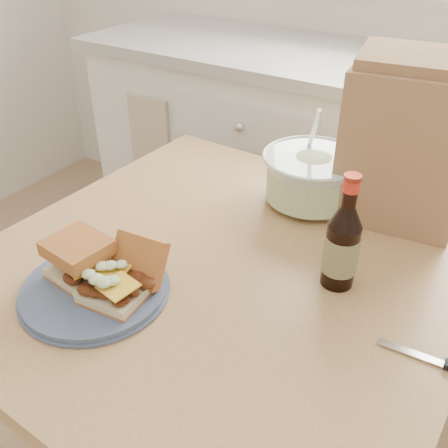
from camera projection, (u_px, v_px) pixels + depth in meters
The scene contains 8 objects.
cabinet_run at pixel (403, 201), 1.79m from camera, with size 2.50×0.64×0.94m.
dining_table at pixel (223, 304), 1.06m from camera, with size 0.96×0.96×0.77m.
plate at pixel (95, 289), 0.92m from camera, with size 0.27×0.27×0.02m, color #475573.
sandwich_left at pixel (80, 258), 0.92m from camera, with size 0.12×0.11×0.08m.
sandwich_right at pixel (123, 277), 0.89m from camera, with size 0.12×0.16×0.09m.
coleslaw_bowl at pixel (311, 180), 1.16m from camera, with size 0.24×0.24×0.23m.
beer_bottle at pixel (342, 245), 0.90m from camera, with size 0.06×0.06×0.23m.
paper_bag at pixel (404, 149), 1.05m from camera, with size 0.26×0.17×0.34m, color #9C794B.
Camera 1 is at (0.29, 0.06, 1.39)m, focal length 40.00 mm.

